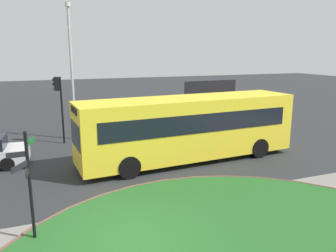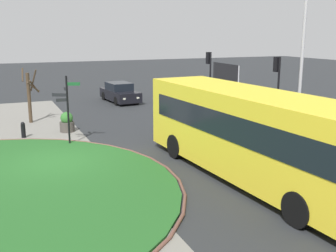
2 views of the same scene
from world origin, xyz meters
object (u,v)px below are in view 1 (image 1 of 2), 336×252
(signpost_directional, at_px, (28,179))
(traffic_light_far, at_px, (59,95))
(lamppost_tall, at_px, (72,69))
(bus_yellow, at_px, (189,127))
(billboard_left, at_px, (210,95))

(signpost_directional, xyz_separation_m, traffic_light_far, (1.47, 10.60, 0.97))
(signpost_directional, height_order, lamppost_tall, lamppost_tall)
(signpost_directional, relative_size, traffic_light_far, 0.83)
(signpost_directional, height_order, bus_yellow, signpost_directional)
(signpost_directional, distance_m, billboard_left, 17.89)
(signpost_directional, xyz_separation_m, billboard_left, (12.48, 12.82, 0.20))
(traffic_light_far, bearing_deg, bus_yellow, 132.06)
(bus_yellow, relative_size, traffic_light_far, 2.82)
(bus_yellow, bearing_deg, traffic_light_far, -47.46)
(signpost_directional, relative_size, bus_yellow, 0.29)
(signpost_directional, distance_m, bus_yellow, 8.83)
(traffic_light_far, distance_m, billboard_left, 11.26)
(bus_yellow, xyz_separation_m, traffic_light_far, (-5.72, 5.47, 1.17))
(traffic_light_far, relative_size, lamppost_tall, 0.49)
(traffic_light_far, bearing_deg, signpost_directional, 77.94)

